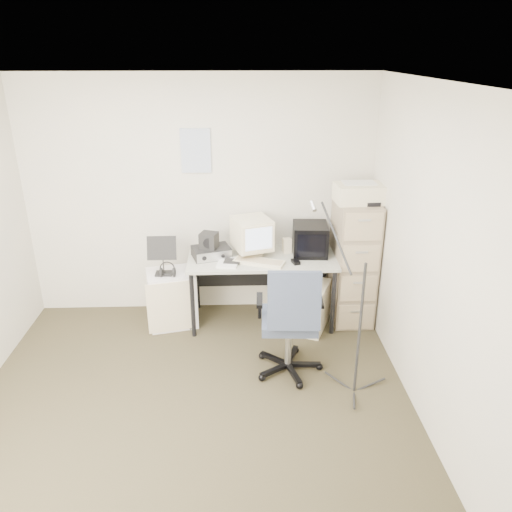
{
  "coord_description": "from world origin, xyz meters",
  "views": [
    {
      "loc": [
        0.39,
        -3.23,
        2.7
      ],
      "look_at": [
        0.55,
        0.95,
        0.95
      ],
      "focal_mm": 35.0,
      "sensor_mm": 36.0,
      "label": 1
    }
  ],
  "objects_px": {
    "desk": "(262,289)",
    "office_chair": "(289,318)",
    "side_cart": "(172,298)",
    "filing_cabinet": "(353,262)"
  },
  "relations": [
    {
      "from": "office_chair",
      "to": "desk",
      "type": "bearing_deg",
      "value": 104.74
    },
    {
      "from": "side_cart",
      "to": "desk",
      "type": "bearing_deg",
      "value": -10.66
    },
    {
      "from": "desk",
      "to": "side_cart",
      "type": "bearing_deg",
      "value": -177.75
    },
    {
      "from": "side_cart",
      "to": "filing_cabinet",
      "type": "bearing_deg",
      "value": -10.88
    },
    {
      "from": "desk",
      "to": "office_chair",
      "type": "distance_m",
      "value": 0.95
    },
    {
      "from": "office_chair",
      "to": "side_cart",
      "type": "xyz_separation_m",
      "value": [
        -1.13,
        0.88,
        -0.24
      ]
    },
    {
      "from": "office_chair",
      "to": "side_cart",
      "type": "distance_m",
      "value": 1.45
    },
    {
      "from": "office_chair",
      "to": "side_cart",
      "type": "height_order",
      "value": "office_chair"
    },
    {
      "from": "desk",
      "to": "office_chair",
      "type": "relative_size",
      "value": 1.41
    },
    {
      "from": "filing_cabinet",
      "to": "side_cart",
      "type": "xyz_separation_m",
      "value": [
        -1.88,
        -0.07,
        -0.35
      ]
    }
  ]
}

